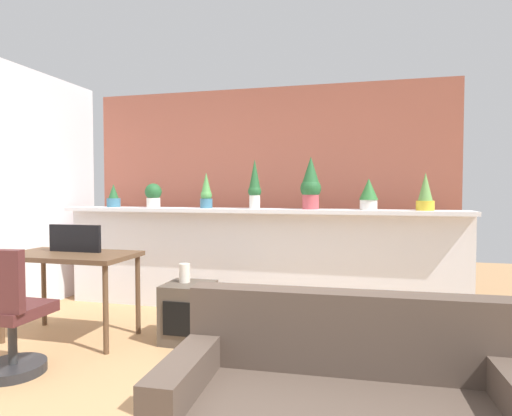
{
  "coord_description": "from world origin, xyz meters",
  "views": [
    {
      "loc": [
        1.14,
        -2.41,
        1.3
      ],
      "look_at": [
        0.26,
        1.09,
        1.15
      ],
      "focal_mm": 30.23,
      "sensor_mm": 36.0,
      "label": 1
    }
  ],
  "objects": [
    {
      "name": "potted_plant_4",
      "position": [
        0.61,
        1.99,
        1.37
      ],
      "size": [
        0.21,
        0.21,
        0.54
      ],
      "color": "#B7474C",
      "rests_on": "plant_shelf"
    },
    {
      "name": "potted_plant_2",
      "position": [
        -0.53,
        1.99,
        1.27
      ],
      "size": [
        0.13,
        0.13,
        0.39
      ],
      "color": "#386B84",
      "rests_on": "plant_shelf"
    },
    {
      "name": "potted_plant_1",
      "position": [
        -1.15,
        1.97,
        1.25
      ],
      "size": [
        0.19,
        0.19,
        0.27
      ],
      "color": "silver",
      "rests_on": "plant_shelf"
    },
    {
      "name": "potted_plant_3",
      "position": [
        0.03,
        1.95,
        1.35
      ],
      "size": [
        0.14,
        0.14,
        0.52
      ],
      "color": "silver",
      "rests_on": "plant_shelf"
    },
    {
      "name": "ground_plane",
      "position": [
        0.0,
        0.0,
        0.0
      ],
      "size": [
        12.0,
        12.0,
        0.0
      ],
      "primitive_type": "plane",
      "color": "tan"
    },
    {
      "name": "side_cube_shelf",
      "position": [
        -0.32,
        0.99,
        0.25
      ],
      "size": [
        0.4,
        0.41,
        0.5
      ],
      "color": "#4C4238",
      "rests_on": "ground"
    },
    {
      "name": "plant_shelf",
      "position": [
        0.0,
        1.96,
        1.08
      ],
      "size": [
        4.3,
        0.39,
        0.04
      ],
      "primitive_type": "cube",
      "color": "silver",
      "rests_on": "divider_wall"
    },
    {
      "name": "vase_on_shelf",
      "position": [
        -0.37,
        1.03,
        0.58
      ],
      "size": [
        0.09,
        0.09,
        0.16
      ],
      "primitive_type": "cylinder",
      "color": "silver",
      "rests_on": "side_cube_shelf"
    },
    {
      "name": "tv_monitor",
      "position": [
        -1.36,
        0.89,
        0.87
      ],
      "size": [
        0.5,
        0.04,
        0.24
      ],
      "primitive_type": "cube",
      "color": "black",
      "rests_on": "desk"
    },
    {
      "name": "desk",
      "position": [
        -1.34,
        0.81,
        0.67
      ],
      "size": [
        1.1,
        0.6,
        0.75
      ],
      "color": "brown",
      "rests_on": "ground"
    },
    {
      "name": "office_chair",
      "position": [
        -1.26,
        0.02,
        0.39
      ],
      "size": [
        0.47,
        0.47,
        0.91
      ],
      "color": "#262628",
      "rests_on": "ground"
    },
    {
      "name": "brick_wall_behind",
      "position": [
        0.0,
        2.6,
        1.25
      ],
      "size": [
        4.3,
        0.1,
        2.5
      ],
      "primitive_type": "cube",
      "color": "#9E5442",
      "rests_on": "ground"
    },
    {
      "name": "potted_plant_0",
      "position": [
        -1.67,
        2.0,
        1.22
      ],
      "size": [
        0.15,
        0.15,
        0.26
      ],
      "color": "#386B84",
      "rests_on": "plant_shelf"
    },
    {
      "name": "potted_plant_5",
      "position": [
        1.18,
        1.96,
        1.27
      ],
      "size": [
        0.18,
        0.18,
        0.31
      ],
      "color": "silver",
      "rests_on": "plant_shelf"
    },
    {
      "name": "divider_wall",
      "position": [
        0.0,
        2.0,
        0.53
      ],
      "size": [
        4.3,
        0.16,
        1.06
      ],
      "primitive_type": "cube",
      "color": "silver",
      "rests_on": "ground"
    },
    {
      "name": "potted_plant_6",
      "position": [
        1.7,
        1.97,
        1.27
      ],
      "size": [
        0.17,
        0.17,
        0.36
      ],
      "color": "gold",
      "rests_on": "plant_shelf"
    }
  ]
}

